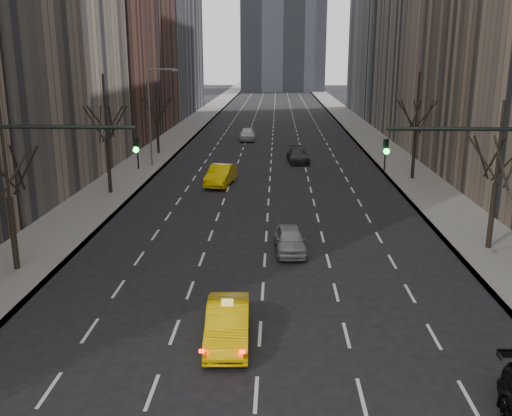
# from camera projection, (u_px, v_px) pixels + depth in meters

# --- Properties ---
(sidewalk_left) EXTENTS (4.50, 320.00, 0.15)m
(sidewalk_left) POSITION_uv_depth(u_px,v_px,m) (183.00, 132.00, 77.91)
(sidewalk_left) COLOR slate
(sidewalk_left) RESTS_ON ground
(sidewalk_right) EXTENTS (4.50, 320.00, 0.15)m
(sidewalk_right) POSITION_uv_depth(u_px,v_px,m) (363.00, 133.00, 77.03)
(sidewalk_right) COLOR slate
(sidewalk_right) RESTS_ON ground
(tree_lw_b) EXTENTS (3.36, 3.50, 7.82)m
(tree_lw_b) POSITION_uv_depth(u_px,v_px,m) (9.00, 197.00, 26.76)
(tree_lw_b) COLOR black
(tree_lw_b) RESTS_ON ground
(tree_lw_c) EXTENTS (3.36, 3.50, 8.74)m
(tree_lw_c) POSITION_uv_depth(u_px,v_px,m) (107.00, 141.00, 42.12)
(tree_lw_c) COLOR black
(tree_lw_c) RESTS_ON ground
(tree_lw_d) EXTENTS (3.36, 3.50, 7.36)m
(tree_lw_d) POSITION_uv_depth(u_px,v_px,m) (157.00, 121.00, 59.62)
(tree_lw_d) COLOR black
(tree_lw_d) RESTS_ON ground
(tree_rw_b) EXTENTS (3.36, 3.50, 7.82)m
(tree_rw_b) POSITION_uv_depth(u_px,v_px,m) (495.00, 183.00, 29.76)
(tree_rw_b) COLOR black
(tree_rw_b) RESTS_ON ground
(tree_rw_c) EXTENTS (3.36, 3.50, 8.74)m
(tree_rw_c) POSITION_uv_depth(u_px,v_px,m) (415.00, 132.00, 47.05)
(tree_rw_c) COLOR black
(tree_rw_c) RESTS_ON ground
(traffic_mast_left) EXTENTS (6.69, 0.39, 8.00)m
(traffic_mast_left) POSITION_uv_depth(u_px,v_px,m) (7.00, 190.00, 20.41)
(traffic_mast_left) COLOR black
(traffic_mast_left) RESTS_ON ground
(streetlight_far) EXTENTS (2.83, 0.22, 9.00)m
(streetlight_far) POSITION_uv_depth(u_px,v_px,m) (153.00, 107.00, 52.29)
(streetlight_far) COLOR slate
(streetlight_far) RESTS_ON ground
(taxi_sedan) EXTENTS (1.73, 4.46, 1.45)m
(taxi_sedan) POSITION_uv_depth(u_px,v_px,m) (228.00, 323.00, 20.72)
(taxi_sedan) COLOR #FFC905
(taxi_sedan) RESTS_ON ground
(silver_sedan_ahead) EXTENTS (1.79, 4.00, 1.34)m
(silver_sedan_ahead) POSITION_uv_depth(u_px,v_px,m) (290.00, 240.00, 30.31)
(silver_sedan_ahead) COLOR #94969C
(silver_sedan_ahead) RESTS_ON ground
(far_taxi) EXTENTS (2.33, 5.07, 1.61)m
(far_taxi) POSITION_uv_depth(u_px,v_px,m) (221.00, 175.00, 45.98)
(far_taxi) COLOR yellow
(far_taxi) RESTS_ON ground
(far_suv_grey) EXTENTS (2.35, 4.90, 1.38)m
(far_suv_grey) POSITION_uv_depth(u_px,v_px,m) (298.00, 155.00, 55.91)
(far_suv_grey) COLOR #2E2D32
(far_suv_grey) RESTS_ON ground
(far_car_white) EXTENTS (1.97, 4.62, 1.56)m
(far_car_white) POSITION_uv_depth(u_px,v_px,m) (247.00, 134.00, 70.24)
(far_car_white) COLOR silver
(far_car_white) RESTS_ON ground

